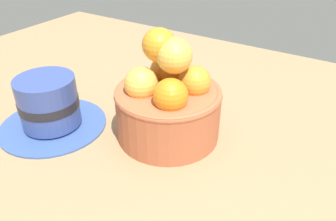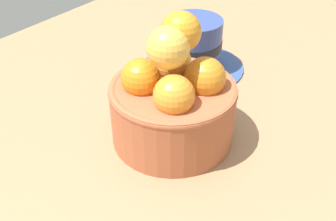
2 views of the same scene
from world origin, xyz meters
TOP-DOWN VIEW (x-y plane):
  - ground_plane at (0.00, 0.00)cm, footprint 118.51×81.38cm
  - terracotta_bowl at (-0.04, -0.00)cm, footprint 14.66×14.66cm
  - coffee_cup at (-15.81, -7.47)cm, footprint 15.74×15.74cm

SIDE VIEW (x-z plane):
  - ground_plane at x=0.00cm, z-range -4.38..0.00cm
  - coffee_cup at x=-15.81cm, z-range -0.48..7.46cm
  - terracotta_bowl at x=-0.04cm, z-range -2.33..13.25cm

